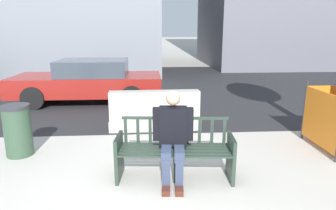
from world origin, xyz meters
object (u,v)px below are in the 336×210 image
at_px(seated_person, 173,135).
at_px(trash_bin, 18,130).
at_px(street_bench, 175,152).
at_px(jersey_barrier_centre, 155,113).
at_px(car_sedan_mid, 89,81).

distance_m(seated_person, trash_bin, 2.84).
relative_size(street_bench, seated_person, 1.31).
height_order(seated_person, jersey_barrier_centre, seated_person).
xyz_separation_m(street_bench, trash_bin, (-2.65, 1.02, 0.06)).
distance_m(seated_person, jersey_barrier_centre, 2.49).
xyz_separation_m(street_bench, seated_person, (-0.03, -0.05, 0.29)).
height_order(car_sedan_mid, trash_bin, car_sedan_mid).
xyz_separation_m(car_sedan_mid, trash_bin, (-0.48, -4.09, -0.19)).
height_order(jersey_barrier_centre, car_sedan_mid, car_sedan_mid).
relative_size(jersey_barrier_centre, car_sedan_mid, 0.46).
relative_size(seated_person, trash_bin, 1.45).
height_order(street_bench, car_sedan_mid, car_sedan_mid).
distance_m(seated_person, car_sedan_mid, 5.59).
bearing_deg(car_sedan_mid, street_bench, -66.98).
bearing_deg(seated_person, street_bench, 58.92).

